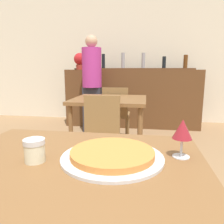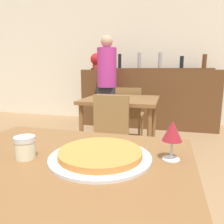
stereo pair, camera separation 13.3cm
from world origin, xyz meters
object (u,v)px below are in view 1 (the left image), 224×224
(chair_far_side_front, at_px, (100,132))
(pizza_tray, at_px, (112,155))
(cheese_shaker, at_px, (35,150))
(chair_far_side_back, at_px, (116,111))
(person_standing, at_px, (92,81))
(wine_glass, at_px, (183,130))
(potted_plant, at_px, (80,60))

(chair_far_side_front, xyz_separation_m, pizza_tray, (0.32, -1.27, 0.29))
(chair_far_side_front, height_order, cheese_shaker, chair_far_side_front)
(chair_far_side_back, xyz_separation_m, person_standing, (-0.50, 0.53, 0.43))
(person_standing, height_order, wine_glass, person_standing)
(chair_far_side_back, relative_size, pizza_tray, 2.08)
(chair_far_side_front, height_order, chair_far_side_back, same)
(chair_far_side_front, distance_m, person_standing, 1.83)
(chair_far_side_front, bearing_deg, wine_glass, -63.58)
(chair_far_side_front, distance_m, pizza_tray, 1.34)
(chair_far_side_back, height_order, cheese_shaker, chair_far_side_back)
(potted_plant, bearing_deg, pizza_tray, -71.09)
(chair_far_side_front, distance_m, wine_glass, 1.40)
(chair_far_side_back, xyz_separation_m, potted_plant, (-0.88, 1.06, 0.81))
(chair_far_side_back, distance_m, potted_plant, 1.60)
(wine_glass, bearing_deg, chair_far_side_front, 116.42)
(wine_glass, bearing_deg, cheese_shaker, -166.67)
(cheese_shaker, bearing_deg, wine_glass, 13.33)
(person_standing, xyz_separation_m, potted_plant, (-0.37, 0.53, 0.38))
(chair_far_side_back, relative_size, wine_glass, 5.41)
(chair_far_side_front, relative_size, wine_glass, 5.41)
(person_standing, bearing_deg, cheese_shaker, -80.08)
(potted_plant, bearing_deg, chair_far_side_back, -50.33)
(cheese_shaker, bearing_deg, person_standing, 99.92)
(chair_far_side_back, height_order, wine_glass, wine_glass)
(chair_far_side_back, relative_size, person_standing, 0.50)
(pizza_tray, height_order, person_standing, person_standing)
(pizza_tray, relative_size, potted_plant, 1.26)
(wine_glass, bearing_deg, pizza_tray, -167.39)
(cheese_shaker, bearing_deg, potted_plant, 104.21)
(pizza_tray, height_order, wine_glass, wine_glass)
(cheese_shaker, bearing_deg, chair_far_side_front, 91.24)
(pizza_tray, distance_m, potted_plant, 3.74)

